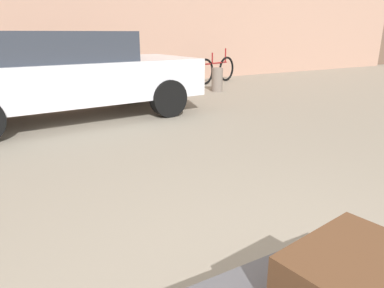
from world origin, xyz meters
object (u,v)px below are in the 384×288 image
(parked_car, at_px, (64,73))
(bollard_kerb_mid, at_px, (217,80))
(bicycle_leaning, at_px, (216,70))
(bollard_kerb_near, at_px, (166,84))
(suitcase_brown_rear_right, at_px, (360,283))

(parked_car, xyz_separation_m, bollard_kerb_mid, (3.81, 1.13, -0.47))
(bicycle_leaning, relative_size, bollard_kerb_near, 2.91)
(suitcase_brown_rear_right, bearing_deg, bollard_kerb_near, 61.94)
(bicycle_leaning, bearing_deg, bollard_kerb_near, -149.55)
(parked_car, height_order, bicycle_leaning, parked_car)
(bicycle_leaning, xyz_separation_m, bollard_kerb_near, (-2.26, -1.33, -0.09))
(suitcase_brown_rear_right, height_order, bicycle_leaning, bicycle_leaning)
(suitcase_brown_rear_right, relative_size, bicycle_leaning, 0.34)
(bollard_kerb_mid, bearing_deg, bollard_kerb_near, 180.00)
(suitcase_brown_rear_right, xyz_separation_m, bollard_kerb_near, (2.37, 6.60, -0.17))
(bollard_kerb_near, xyz_separation_m, bollard_kerb_mid, (1.40, 0.00, 0.00))
(suitcase_brown_rear_right, bearing_deg, bicycle_leaning, 51.40)
(parked_car, bearing_deg, suitcase_brown_rear_right, -89.54)
(parked_car, relative_size, bollard_kerb_near, 7.67)
(suitcase_brown_rear_right, height_order, parked_car, parked_car)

